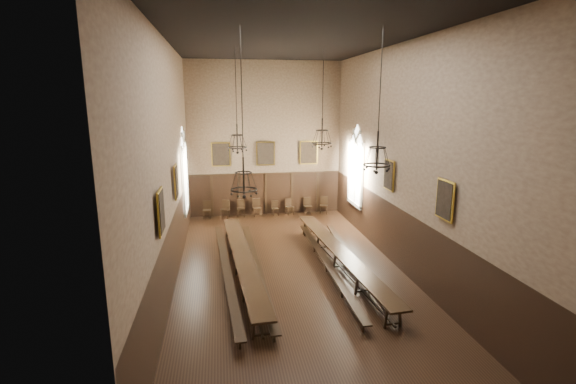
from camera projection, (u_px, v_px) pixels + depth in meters
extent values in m
cube|color=black|center=(291.00, 273.00, 16.77)|extent=(9.00, 18.00, 0.02)
cube|color=black|center=(291.00, 36.00, 14.79)|extent=(9.00, 18.00, 0.02)
cube|color=#856D52|center=(265.00, 140.00, 24.46)|extent=(9.00, 0.02, 9.00)
cube|color=#856D52|center=(381.00, 240.00, 7.11)|extent=(9.00, 0.02, 9.00)
cube|color=#856D52|center=(168.00, 165.00, 15.07)|extent=(0.02, 18.00, 9.00)
cube|color=#856D52|center=(403.00, 159.00, 16.49)|extent=(0.02, 18.00, 9.00)
cube|color=black|center=(243.00, 256.00, 16.48)|extent=(1.36, 10.46, 0.07)
cube|color=black|center=(340.00, 251.00, 17.00)|extent=(1.43, 10.31, 0.07)
cube|color=black|center=(226.00, 267.00, 16.21)|extent=(0.92, 10.59, 0.05)
cube|color=black|center=(256.00, 265.00, 16.43)|extent=(0.50, 10.24, 0.05)
cube|color=black|center=(326.00, 262.00, 16.79)|extent=(0.36, 9.83, 0.05)
cube|color=black|center=(352.00, 258.00, 17.25)|extent=(0.79, 9.19, 0.05)
cube|color=black|center=(207.00, 210.00, 24.30)|extent=(0.50, 0.50, 0.05)
cube|color=black|center=(207.00, 205.00, 24.43)|extent=(0.46, 0.09, 0.55)
cube|color=black|center=(225.00, 210.00, 24.42)|extent=(0.58, 0.58, 0.05)
cube|color=black|center=(225.00, 204.00, 24.55)|extent=(0.45, 0.19, 0.55)
cube|color=black|center=(241.00, 209.00, 24.68)|extent=(0.46, 0.46, 0.05)
cube|color=black|center=(241.00, 204.00, 24.81)|extent=(0.44, 0.06, 0.52)
cube|color=black|center=(257.00, 208.00, 24.79)|extent=(0.50, 0.50, 0.05)
cube|color=black|center=(257.00, 203.00, 24.92)|extent=(0.46, 0.08, 0.55)
cube|color=black|center=(275.00, 209.00, 24.97)|extent=(0.43, 0.43, 0.05)
cube|color=black|center=(275.00, 204.00, 25.08)|extent=(0.39, 0.08, 0.46)
cube|color=black|center=(290.00, 207.00, 25.16)|extent=(0.55, 0.55, 0.05)
cube|color=black|center=(289.00, 202.00, 25.28)|extent=(0.42, 0.18, 0.51)
cube|color=black|center=(308.00, 206.00, 25.29)|extent=(0.49, 0.49, 0.05)
cube|color=black|center=(307.00, 201.00, 25.41)|extent=(0.44, 0.09, 0.53)
cube|color=black|center=(324.00, 206.00, 25.36)|extent=(0.57, 0.57, 0.05)
cube|color=black|center=(323.00, 201.00, 25.49)|extent=(0.45, 0.18, 0.54)
cylinder|color=black|center=(236.00, 86.00, 17.70)|extent=(0.03, 0.03, 3.21)
torus|color=black|center=(237.00, 147.00, 18.28)|extent=(0.83, 0.83, 0.05)
torus|color=black|center=(237.00, 135.00, 18.16)|extent=(0.53, 0.53, 0.04)
cylinder|color=black|center=(237.00, 137.00, 18.18)|extent=(0.06, 0.06, 1.18)
cylinder|color=black|center=(323.00, 83.00, 17.67)|extent=(0.03, 0.03, 2.97)
torus|color=black|center=(322.00, 143.00, 18.23)|extent=(0.88, 0.88, 0.05)
torus|color=black|center=(322.00, 130.00, 18.11)|extent=(0.56, 0.56, 0.04)
cylinder|color=black|center=(322.00, 133.00, 18.13)|extent=(0.06, 0.06, 1.24)
cylinder|color=black|center=(242.00, 93.00, 12.84)|extent=(0.03, 0.03, 3.96)
torus|color=black|center=(244.00, 190.00, 13.51)|extent=(0.87, 0.87, 0.05)
torus|color=black|center=(244.00, 173.00, 13.38)|extent=(0.55, 0.55, 0.04)
cylinder|color=black|center=(244.00, 176.00, 13.41)|extent=(0.06, 0.06, 1.22)
cylinder|color=black|center=(381.00, 80.00, 12.87)|extent=(0.03, 0.03, 3.15)
torus|color=black|center=(377.00, 165.00, 13.45)|extent=(0.88, 0.88, 0.05)
torus|color=black|center=(377.00, 147.00, 13.32)|extent=(0.56, 0.56, 0.04)
cylinder|color=black|center=(377.00, 151.00, 13.35)|extent=(0.06, 0.06, 1.24)
cube|color=#A58327|center=(221.00, 154.00, 24.09)|extent=(1.10, 0.12, 1.40)
cube|color=black|center=(221.00, 154.00, 24.09)|extent=(0.98, 0.02, 1.28)
cube|color=#A58327|center=(266.00, 154.00, 24.51)|extent=(1.10, 0.12, 1.40)
cube|color=black|center=(266.00, 154.00, 24.51)|extent=(0.98, 0.02, 1.28)
cube|color=#A58327|center=(309.00, 153.00, 24.92)|extent=(1.10, 0.12, 1.40)
cube|color=black|center=(309.00, 153.00, 24.92)|extent=(0.98, 0.02, 1.28)
cube|color=#A58327|center=(176.00, 182.00, 16.22)|extent=(0.12, 1.00, 1.30)
cube|color=black|center=(176.00, 182.00, 16.22)|extent=(0.02, 0.88, 1.18)
cube|color=#A58327|center=(161.00, 212.00, 11.89)|extent=(0.12, 1.00, 1.30)
cube|color=black|center=(161.00, 212.00, 11.89)|extent=(0.02, 0.88, 1.18)
cube|color=#A58327|center=(389.00, 175.00, 17.61)|extent=(0.12, 1.00, 1.30)
cube|color=black|center=(389.00, 175.00, 17.61)|extent=(0.02, 0.88, 1.18)
cube|color=#A58327|center=(445.00, 200.00, 13.28)|extent=(0.12, 1.00, 1.30)
cube|color=black|center=(445.00, 200.00, 13.28)|extent=(0.02, 0.88, 1.18)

